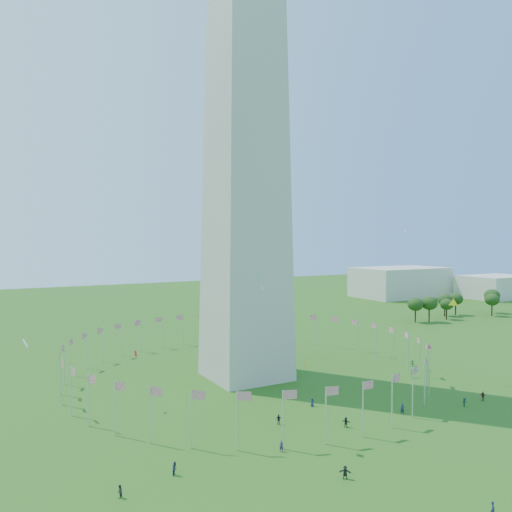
# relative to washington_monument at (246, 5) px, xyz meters

# --- Properties ---
(ground) EXTENTS (600.00, 600.00, 0.00)m
(ground) POSITION_rel_washington_monument_xyz_m (0.00, -50.00, -84.50)
(ground) COLOR #215113
(ground) RESTS_ON ground
(washington_monument) EXTENTS (16.80, 16.80, 169.00)m
(washington_monument) POSITION_rel_washington_monument_xyz_m (0.00, 0.00, 0.00)
(washington_monument) COLOR beige
(washington_monument) RESTS_ON ground
(flag_ring) EXTENTS (80.24, 80.24, 9.00)m
(flag_ring) POSITION_rel_washington_monument_xyz_m (-0.00, 0.00, -80.00)
(flag_ring) COLOR silver
(flag_ring) RESTS_ON ground
(gov_building_east_a) EXTENTS (50.00, 30.00, 16.00)m
(gov_building_east_a) POSITION_rel_washington_monument_xyz_m (150.00, 100.00, -76.50)
(gov_building_east_a) COLOR beige
(gov_building_east_a) RESTS_ON ground
(gov_building_east_b) EXTENTS (35.00, 25.00, 12.00)m
(gov_building_east_b) POSITION_rel_washington_monument_xyz_m (190.00, 70.00, -78.50)
(gov_building_east_b) COLOR beige
(gov_building_east_b) RESTS_ON ground
(crowd) EXTENTS (80.74, 59.27, 1.96)m
(crowd) POSITION_rel_washington_monument_xyz_m (9.94, -45.04, -83.61)
(crowd) COLOR #331849
(crowd) RESTS_ON ground
(kites_aloft) EXTENTS (109.90, 74.85, 36.59)m
(kites_aloft) POSITION_rel_washington_monument_xyz_m (13.17, -21.98, -65.53)
(kites_aloft) COLOR yellow
(kites_aloft) RESTS_ON ground
(tree_line_east) EXTENTS (53.36, 15.25, 10.07)m
(tree_line_east) POSITION_rel_washington_monument_xyz_m (115.13, 35.15, -79.85)
(tree_line_east) COLOR #29501A
(tree_line_east) RESTS_ON ground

